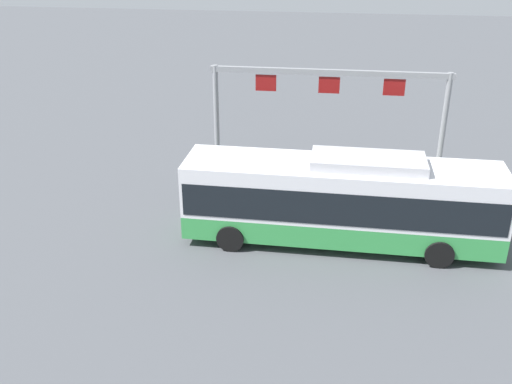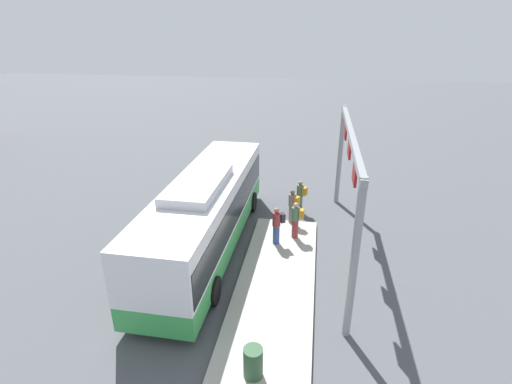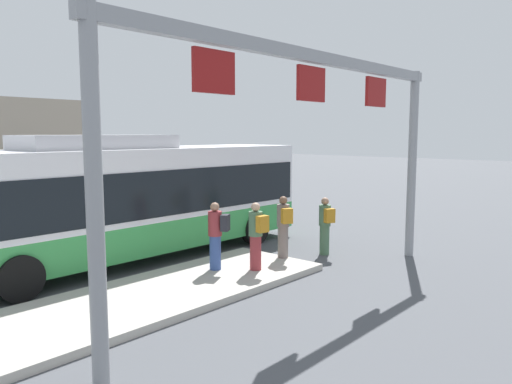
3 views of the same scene
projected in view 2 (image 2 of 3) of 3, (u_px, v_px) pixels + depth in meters
name	position (u px, v px, depth m)	size (l,w,h in m)	color
ground_plane	(209.00, 247.00, 16.53)	(120.00, 120.00, 0.00)	#4C4F54
platform_curb	(275.00, 285.00, 14.00)	(10.00, 2.80, 0.16)	#B2ADA3
bus_main	(207.00, 209.00, 15.81)	(11.37, 2.81, 3.46)	green
person_boarding	(300.00, 195.00, 19.42)	(0.51, 0.60, 1.67)	#476B4C
person_waiting_near	(293.00, 205.00, 17.97)	(0.53, 0.61, 1.67)	slate
person_waiting_mid	(296.00, 219.00, 16.67)	(0.39, 0.56, 1.67)	maroon
person_waiting_far	(277.00, 224.00, 16.22)	(0.52, 0.61, 1.67)	#334C8C
platform_sign_gantry	(348.00, 165.00, 14.86)	(10.32, 0.24, 5.20)	gray
trash_bin	(253.00, 362.00, 10.09)	(0.52, 0.52, 0.90)	#2D5133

